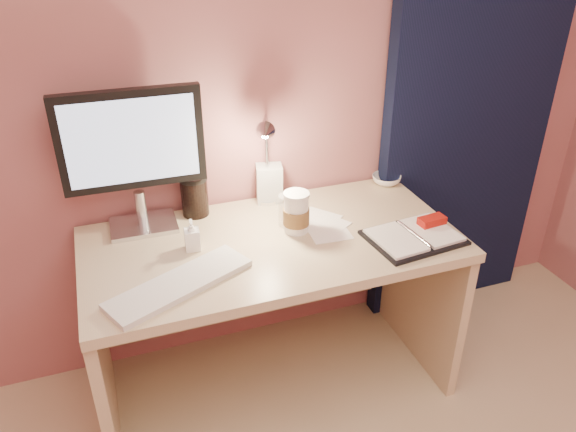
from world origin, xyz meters
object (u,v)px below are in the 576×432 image
object	(u,v)px
desk	(267,278)
coffee_cup	(296,213)
keyboard	(180,284)
lotion_bottle	(192,235)
planner	(415,235)
bowl	(387,180)
monitor	(133,149)
clear_cup	(288,210)
desk_lamp	(282,153)
dark_jar	(195,197)
product_box	(269,183)

from	to	relation	value
desk	coffee_cup	bearing A→B (deg)	-20.59
keyboard	lotion_bottle	world-z (taller)	lotion_bottle
planner	bowl	world-z (taller)	planner
planner	coffee_cup	bearing A→B (deg)	147.54
monitor	bowl	world-z (taller)	monitor
clear_cup	desk_lamp	xyz separation A→B (m)	(0.02, 0.12, 0.19)
clear_cup	dark_jar	distance (m)	0.38
coffee_cup	product_box	bearing A→B (deg)	93.80
desk	coffee_cup	distance (m)	0.32
monitor	product_box	xyz separation A→B (m)	(0.53, 0.05, -0.25)
desk	lotion_bottle	xyz separation A→B (m)	(-0.29, -0.04, 0.29)
coffee_cup	product_box	xyz separation A→B (m)	(-0.02, 0.27, 0.00)
coffee_cup	clear_cup	distance (m)	0.06
bowl	planner	bearing A→B (deg)	-105.25
bowl	lotion_bottle	distance (m)	0.96
monitor	product_box	distance (m)	0.59
desk_lamp	keyboard	bearing A→B (deg)	-123.40
bowl	product_box	bearing A→B (deg)	177.76
coffee_cup	dark_jar	bearing A→B (deg)	141.97
clear_cup	product_box	distance (m)	0.22
keyboard	coffee_cup	size ratio (longest dim) A/B	3.08
keyboard	desk_lamp	size ratio (longest dim) A/B	1.24
dark_jar	product_box	world-z (taller)	product_box
coffee_cup	desk_lamp	size ratio (longest dim) A/B	0.40
product_box	desk	bearing A→B (deg)	-98.01
clear_cup	desk	bearing A→B (deg)	-170.62
keyboard	bowl	size ratio (longest dim) A/B	3.92
bowl	monitor	bearing A→B (deg)	-178.40
lotion_bottle	coffee_cup	bearing A→B (deg)	-0.60
bowl	product_box	size ratio (longest dim) A/B	0.80
clear_cup	bowl	world-z (taller)	clear_cup
planner	clear_cup	xyz separation A→B (m)	(-0.42, 0.26, 0.05)
desk	keyboard	distance (m)	0.51
desk	bowl	size ratio (longest dim) A/B	10.93
desk	lotion_bottle	distance (m)	0.41
desk	planner	distance (m)	0.62
coffee_cup	bowl	xyz separation A→B (m)	(0.53, 0.25, -0.06)
monitor	dark_jar	world-z (taller)	monitor
clear_cup	product_box	size ratio (longest dim) A/B	0.79
keyboard	coffee_cup	world-z (taller)	coffee_cup
planner	desk	bearing A→B (deg)	148.81
lotion_bottle	product_box	size ratio (longest dim) A/B	0.75
product_box	bowl	bearing A→B (deg)	10.84
lotion_bottle	desk_lamp	distance (m)	0.48
lotion_bottle	desk_lamp	world-z (taller)	desk_lamp
coffee_cup	product_box	size ratio (longest dim) A/B	1.02
bowl	lotion_bottle	bearing A→B (deg)	-164.99
keyboard	dark_jar	xyz separation A→B (m)	(0.15, 0.47, 0.07)
desk	keyboard	bearing A→B (deg)	-146.47
desk_lamp	planner	bearing A→B (deg)	-24.67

